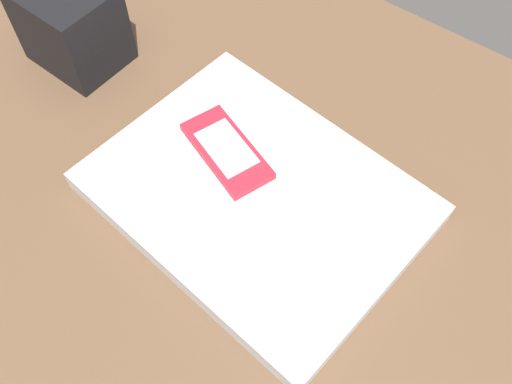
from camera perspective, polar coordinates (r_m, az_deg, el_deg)
name	(u,v)px	position (r cm, az deg, el deg)	size (l,w,h in cm)	color
desk_surface	(188,217)	(59.24, -6.89, -2.54)	(120.00, 80.00, 3.00)	brown
laptop_closed	(256,196)	(56.97, 0.00, -0.44)	(31.15, 23.50, 2.37)	#B7BABC
cell_phone_on_laptop	(225,150)	(58.26, -3.11, 4.27)	(11.78, 8.19, 1.03)	red
desk_organizer	(71,25)	(70.91, -18.07, 15.67)	(10.60, 8.57, 9.83)	black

